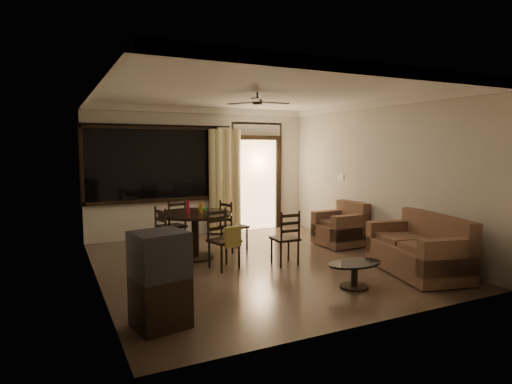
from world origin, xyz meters
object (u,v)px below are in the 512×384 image
dining_chair_east (234,236)px  tv_cabinet (160,279)px  sofa (421,250)px  side_chair (285,248)px  dining_chair_south (224,250)px  dining_chair_west (151,249)px  dining_chair_north (173,235)px  coffee_table (354,271)px  dining_table (195,222)px  armchair (342,228)px

dining_chair_east → tv_cabinet: 3.48m
sofa → side_chair: size_ratio=2.00×
dining_chair_south → dining_chair_west: bearing=134.3°
dining_chair_north → coffee_table: size_ratio=1.17×
dining_chair_south → coffee_table: bearing=-66.9°
side_chair → dining_chair_west: bearing=-21.2°
dining_chair_west → dining_chair_north: bearing=133.2°
dining_chair_north → tv_cabinet: size_ratio=0.91×
coffee_table → side_chair: size_ratio=0.89×
dining_chair_north → sofa: size_ratio=0.53×
dining_chair_west → dining_chair_north: (0.62, 0.97, 0.00)m
dining_chair_west → sofa: (3.64, -2.17, 0.07)m
dining_table → coffee_table: (1.47, -2.48, -0.39)m
dining_chair_east → tv_cabinet: size_ratio=0.91×
dining_chair_south → armchair: size_ratio=1.13×
dining_chair_south → armchair: 2.76m
dining_chair_west → dining_chair_south: 1.20m
armchair → side_chair: bearing=-157.9°
dining_table → side_chair: 1.63m
dining_chair_west → dining_chair_north: size_ratio=1.00×
armchair → dining_chair_north: bearing=160.2°
dining_table → dining_chair_south: bearing=-75.8°
armchair → dining_chair_west: bearing=177.6°
dining_chair_east → armchair: size_ratio=1.13×
dining_table → dining_chair_east: 0.91m
dining_table → dining_chair_west: dining_table is taller
dining_table → dining_chair_south: size_ratio=1.35×
sofa → armchair: 2.07m
sofa → coffee_table: 1.37m
dining_chair_west → dining_chair_east: (1.62, 0.41, 0.00)m
sofa → dining_chair_north: bearing=147.4°
dining_chair_north → tv_cabinet: 3.52m
dining_chair_north → side_chair: dining_chair_north is taller
dining_chair_south → dining_chair_north: (-0.41, 1.59, -0.02)m
armchair → side_chair: (-1.71, -0.73, -0.08)m
dining_chair_east → dining_chair_south: bearing=135.7°
dining_chair_east → tv_cabinet: bearing=129.7°
dining_chair_north → side_chair: bearing=113.8°
dining_chair_west → coffee_table: dining_chair_west is taller
dining_chair_east → sofa: (2.02, -2.58, 0.07)m
tv_cabinet → coffee_table: size_ratio=1.29×
dining_chair_west → dining_chair_north: 1.15m
dining_table → coffee_table: size_ratio=1.59×
sofa → coffee_table: bearing=-161.9°
sofa → side_chair: side_chair is taller
dining_chair_east → dining_chair_north: 1.15m
dining_chair_east → sofa: bearing=-156.2°
sofa → armchair: bearing=100.9°
dining_chair_north → tv_cabinet: (-1.03, -3.36, 0.24)m
dining_table → coffee_table: dining_table is taller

